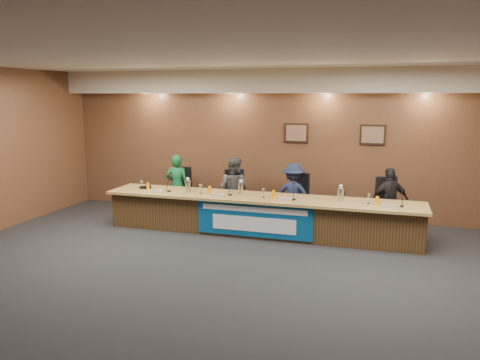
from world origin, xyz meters
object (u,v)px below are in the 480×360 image
Objects in this scene: carafe_left at (188,186)px; speakerphone at (147,187)px; carafe_right at (341,194)px; office_chair_c at (294,202)px; panelist_c at (293,195)px; carafe_mid at (241,188)px; panelist_b at (234,189)px; panelist_d at (390,201)px; dais_body at (259,216)px; office_chair_a at (179,194)px; office_chair_b at (235,198)px; panelist_a at (177,186)px; office_chair_d at (389,209)px; banner at (254,220)px.

carafe_left reaches higher than speakerphone.
carafe_left is 3.00m from carafe_right.
carafe_left reaches higher than office_chair_c.
panelist_c reaches higher than carafe_mid.
panelist_b is 1.30m from office_chair_c.
carafe_left is (-3.87, -0.75, 0.22)m from panelist_d.
dais_body is 2.46m from speakerphone.
office_chair_a is 1.00× the size of office_chair_b.
panelist_d is 5.31× the size of carafe_right.
office_chair_b is (-3.15, 0.10, -0.17)m from panelist_d.
office_chair_a is 1.31m from office_chair_b.
dais_body is at bearing 1.31° from carafe_left.
panelist_b is at bearing -8.41° from office_chair_a.
office_chair_d is (4.46, 0.10, -0.21)m from panelist_a.
carafe_right is (1.53, 0.42, 0.49)m from banner.
office_chair_c is (0.52, 1.24, 0.10)m from banner.
panelist_c is 2.59m from office_chair_a.
carafe_right reaches higher than banner.
carafe_mid is 1.00× the size of carafe_right.
banner reaches higher than office_chair_d.
dais_body is at bearing -1.34° from carafe_mid.
banner is 1.69× the size of panelist_d.
panelist_b is 1.28m from panelist_c.
dais_body is 2.21m from panelist_a.
carafe_left is 0.74× the size of speakerphone.
office_chair_b is (-1.28, 0.10, -0.17)m from panelist_c.
panelist_b reaches higher than banner.
panelist_d is at bearing -166.52° from panelist_b.
office_chair_b is 0.98m from carafe_mid.
carafe_mid is 2.05m from speakerphone.
dais_body reaches higher than office_chair_d.
speakerphone is (-0.95, 0.06, -0.09)m from carafe_left.
panelist_d is (2.39, 1.14, 0.27)m from banner.
speakerphone is (-0.36, -0.79, 0.30)m from office_chair_a.
office_chair_c is 2.20m from carafe_left.
banner is at bearing -81.51° from office_chair_b.
carafe_left is (-0.72, -0.85, 0.39)m from office_chair_b.
dais_body is 2.52m from panelist_d.
panelist_d is 4.46m from office_chair_a.
dais_body is at bearing -70.31° from office_chair_b.
panelist_c is at bearing 38.41° from carafe_mid.
speakerphone is at bearing 169.59° from banner.
banner is at bearing -90.00° from dais_body.
panelist_a is 2.89× the size of office_chair_b.
panelist_a is 3.67m from carafe_right.
carafe_mid is (1.69, -0.81, 0.39)m from office_chair_a.
carafe_mid is (0.38, -0.71, 0.18)m from panelist_b.
panelist_c is 3.03m from speakerphone.
carafe_left reaches higher than office_chair_b.
speakerphone reaches higher than office_chair_d.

